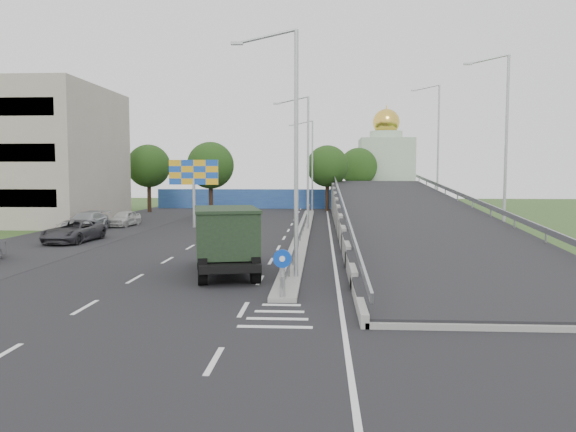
# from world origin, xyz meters

# --- Properties ---
(ground) EXTENTS (160.00, 160.00, 0.00)m
(ground) POSITION_xyz_m (0.00, 0.00, 0.00)
(ground) COLOR #2D4C1E
(ground) RESTS_ON ground
(road_surface) EXTENTS (26.00, 90.00, 0.04)m
(road_surface) POSITION_xyz_m (-3.00, 20.00, 0.00)
(road_surface) COLOR black
(road_surface) RESTS_ON ground
(parking_strip) EXTENTS (8.00, 90.00, 0.05)m
(parking_strip) POSITION_xyz_m (-16.00, 20.00, 0.00)
(parking_strip) COLOR black
(parking_strip) RESTS_ON ground
(median) EXTENTS (1.00, 44.00, 0.20)m
(median) POSITION_xyz_m (0.00, 24.00, 0.10)
(median) COLOR gray
(median) RESTS_ON ground
(overpass_ramp) EXTENTS (10.00, 50.00, 3.50)m
(overpass_ramp) POSITION_xyz_m (7.50, 24.00, 1.75)
(overpass_ramp) COLOR gray
(overpass_ramp) RESTS_ON ground
(median_guardrail) EXTENTS (0.09, 44.00, 0.71)m
(median_guardrail) POSITION_xyz_m (0.00, 24.00, 0.75)
(median_guardrail) COLOR gray
(median_guardrail) RESTS_ON median
(sign_bollard) EXTENTS (0.64, 0.23, 1.67)m
(sign_bollard) POSITION_xyz_m (0.00, 2.17, 1.03)
(sign_bollard) COLOR black
(sign_bollard) RESTS_ON median
(lamp_post_near) EXTENTS (2.74, 0.18, 10.08)m
(lamp_post_near) POSITION_xyz_m (0.11, 6.00, 5.81)
(lamp_post_near) COLOR #B2B5B7
(lamp_post_near) RESTS_ON median
(lamp_post_mid) EXTENTS (2.74, 0.18, 10.08)m
(lamp_post_mid) POSITION_xyz_m (0.11, 26.00, 5.81)
(lamp_post_mid) COLOR #B2B5B7
(lamp_post_mid) RESTS_ON median
(lamp_post_far) EXTENTS (2.74, 0.18, 10.08)m
(lamp_post_far) POSITION_xyz_m (0.11, 46.00, 5.81)
(lamp_post_far) COLOR #B2B5B7
(lamp_post_far) RESTS_ON median
(blue_wall) EXTENTS (30.00, 0.50, 2.40)m
(blue_wall) POSITION_xyz_m (-4.00, 52.00, 1.20)
(blue_wall) COLOR #294396
(blue_wall) RESTS_ON ground
(church) EXTENTS (7.00, 7.00, 13.80)m
(church) POSITION_xyz_m (10.00, 60.00, 5.31)
(church) COLOR #B2CCAD
(church) RESTS_ON ground
(billboard) EXTENTS (4.00, 0.24, 5.50)m
(billboard) POSITION_xyz_m (-9.00, 28.00, 4.19)
(billboard) COLOR #B2B5B7
(billboard) RESTS_ON ground
(tree_left_mid) EXTENTS (4.80, 4.80, 7.60)m
(tree_left_mid) POSITION_xyz_m (-10.00, 40.00, 5.18)
(tree_left_mid) COLOR black
(tree_left_mid) RESTS_ON ground
(tree_median_far) EXTENTS (4.80, 4.80, 7.60)m
(tree_median_far) POSITION_xyz_m (2.00, 48.00, 5.18)
(tree_median_far) COLOR black
(tree_median_far) RESTS_ON ground
(tree_left_far) EXTENTS (4.80, 4.80, 7.60)m
(tree_left_far) POSITION_xyz_m (-18.00, 45.00, 5.18)
(tree_left_far) COLOR black
(tree_left_far) RESTS_ON ground
(tree_ramp_far) EXTENTS (4.80, 4.80, 7.60)m
(tree_ramp_far) POSITION_xyz_m (6.00, 55.00, 5.18)
(tree_ramp_far) COLOR black
(tree_ramp_far) RESTS_ON ground
(dump_truck) EXTENTS (3.90, 7.13, 2.98)m
(dump_truck) POSITION_xyz_m (-2.95, 7.76, 1.65)
(dump_truck) COLOR black
(dump_truck) RESTS_ON ground
(parked_car_c) EXTENTS (2.69, 5.29, 1.43)m
(parked_car_c) POSITION_xyz_m (-14.59, 18.02, 0.71)
(parked_car_c) COLOR #343439
(parked_car_c) RESTS_ON ground
(parked_car_d) EXTENTS (2.23, 5.17, 1.48)m
(parked_car_d) POSITION_xyz_m (-16.52, 24.51, 0.74)
(parked_car_d) COLOR #9CA0A5
(parked_car_d) RESTS_ON ground
(parked_car_e) EXTENTS (1.96, 4.06, 1.34)m
(parked_car_e) POSITION_xyz_m (-15.03, 28.60, 0.67)
(parked_car_e) COLOR #B9BAB6
(parked_car_e) RESTS_ON ground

